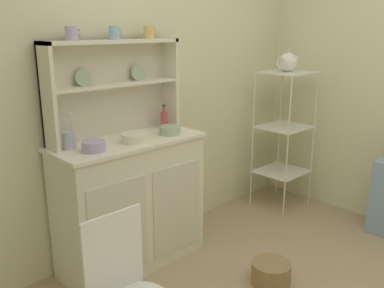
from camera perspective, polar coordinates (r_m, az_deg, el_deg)
wall_back at (r=3.13m, az=-6.46°, el=8.63°), size 3.84×0.05×2.50m
hutch_cabinet at (r=2.94m, az=-8.38°, el=-7.80°), size 1.04×0.45×0.91m
hutch_shelf_unit at (r=2.85m, az=-10.95°, el=8.55°), size 0.97×0.18×0.65m
bakers_rack at (r=3.84m, az=12.51°, el=2.73°), size 0.43×0.39×1.26m
wire_chair at (r=1.98m, az=-9.21°, el=-18.87°), size 0.36×0.36×0.85m
floor_basket at (r=2.91m, az=10.79°, el=-16.96°), size 0.26×0.26×0.15m
cup_lilac_0 at (r=2.65m, az=-16.18°, el=14.38°), size 0.09×0.07×0.08m
cup_sky_1 at (r=2.81m, az=-10.63°, el=14.78°), size 0.08×0.07×0.08m
cup_gold_2 at (r=2.97m, az=-5.92°, el=15.02°), size 0.09×0.07×0.09m
bowl_mixing_large at (r=2.57m, az=-13.35°, el=-0.30°), size 0.14×0.14×0.06m
bowl_floral_medium at (r=2.73m, az=-7.88°, el=0.85°), size 0.17×0.17×0.06m
bowl_cream_small at (r=2.91m, az=-3.05°, el=1.91°), size 0.15×0.15×0.06m
jam_bottle at (r=3.07m, az=-3.85°, el=3.40°), size 0.05×0.05×0.18m
utensil_jar at (r=2.66m, az=-16.52°, el=0.57°), size 0.08×0.08×0.22m
porcelain_teapot at (r=3.76m, az=13.00°, el=10.88°), size 0.25×0.16×0.18m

